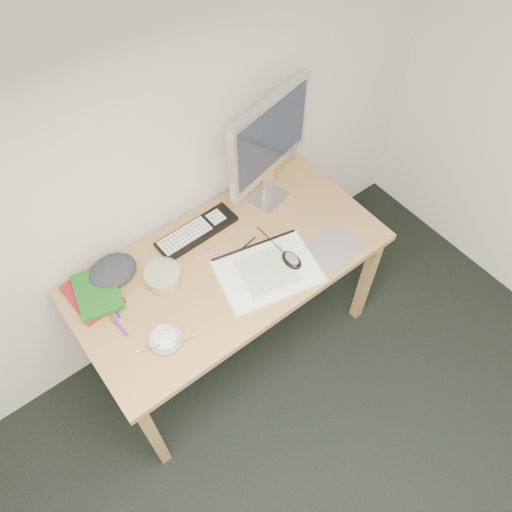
{
  "coord_description": "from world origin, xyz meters",
  "views": [
    {
      "loc": [
        -0.39,
        0.36,
        2.55
      ],
      "look_at": [
        0.38,
        1.34,
        0.83
      ],
      "focal_mm": 35.0,
      "sensor_mm": 36.0,
      "label": 1
    }
  ],
  "objects": [
    {
      "name": "fruit_tub",
      "position": [
        0.02,
        1.52,
        0.79
      ],
      "size": [
        0.19,
        0.19,
        0.08
      ],
      "primitive_type": "cylinder",
      "rotation": [
        0.0,
        0.0,
        -0.2
      ],
      "color": "gold",
      "rests_on": "desk"
    },
    {
      "name": "monitor",
      "position": [
        0.67,
        1.63,
        1.11
      ],
      "size": [
        0.49,
        0.19,
        0.58
      ],
      "rotation": [
        0.0,
        0.0,
        0.23
      ],
      "color": "silver",
      "rests_on": "desk"
    },
    {
      "name": "pencil_tan",
      "position": [
        0.33,
        1.45,
        0.75
      ],
      "size": [
        0.17,
        0.05,
        0.01
      ],
      "primitive_type": "cylinder",
      "rotation": [
        0.0,
        1.57,
        -0.27
      ],
      "color": "tan",
      "rests_on": "desk"
    },
    {
      "name": "pencil_black",
      "position": [
        0.39,
        1.45,
        0.75
      ],
      "size": [
        0.17,
        0.04,
        0.01
      ],
      "primitive_type": "cylinder",
      "rotation": [
        0.0,
        1.57,
        0.17
      ],
      "color": "black",
      "rests_on": "desk"
    },
    {
      "name": "mouse",
      "position": [
        0.51,
        1.26,
        0.78
      ],
      "size": [
        0.07,
        0.11,
        0.04
      ],
      "primitive_type": "ellipsoid",
      "rotation": [
        0.0,
        0.0,
        -0.04
      ],
      "color": "black",
      "rests_on": "sketchpad"
    },
    {
      "name": "book_red",
      "position": [
        -0.26,
        1.64,
        0.76
      ],
      "size": [
        0.19,
        0.25,
        0.02
      ],
      "primitive_type": "cube",
      "rotation": [
        0.0,
        0.0,
        0.06
      ],
      "color": "maroon",
      "rests_on": "desk"
    },
    {
      "name": "cloth_lump",
      "position": [
        -0.14,
        1.68,
        0.79
      ],
      "size": [
        0.18,
        0.15,
        0.07
      ],
      "primitive_type": "ellipsoid",
      "rotation": [
        0.0,
        0.0,
        0.04
      ],
      "color": "#282930",
      "rests_on": "desk"
    },
    {
      "name": "pencil_pink",
      "position": [
        0.26,
        1.51,
        0.75
      ],
      "size": [
        0.17,
        0.07,
        0.01
      ],
      "primitive_type": "cylinder",
      "rotation": [
        0.0,
        1.57,
        -0.33
      ],
      "color": "pink",
      "rests_on": "desk"
    },
    {
      "name": "marker_purple",
      "position": [
        -0.24,
        1.46,
        0.76
      ],
      "size": [
        0.03,
        0.15,
        0.01
      ],
      "primitive_type": "cylinder",
      "rotation": [
        0.0,
        1.57,
        1.66
      ],
      "color": "#6E2280",
      "rests_on": "desk"
    },
    {
      "name": "marker_orange",
      "position": [
        -0.25,
        1.55,
        0.76
      ],
      "size": [
        0.01,
        0.14,
        0.01
      ],
      "primitive_type": "cylinder",
      "rotation": [
        0.0,
        1.57,
        1.57
      ],
      "color": "#C25916",
      "rests_on": "desk"
    },
    {
      "name": "marker_blue",
      "position": [
        -0.21,
        1.54,
        0.76
      ],
      "size": [
        0.03,
        0.12,
        0.01
      ],
      "primitive_type": "cylinder",
      "rotation": [
        0.0,
        1.57,
        1.41
      ],
      "color": "#1F25AC",
      "rests_on": "desk"
    },
    {
      "name": "keyboard",
      "position": [
        0.28,
        1.66,
        0.76
      ],
      "size": [
        0.4,
        0.14,
        0.02
      ],
      "primitive_type": "cube",
      "rotation": [
        0.0,
        0.0,
        0.03
      ],
      "color": "black",
      "rests_on": "desk"
    },
    {
      "name": "chopsticks",
      "position": [
        -0.14,
        1.25,
        0.79
      ],
      "size": [
        0.21,
        0.09,
        0.02
      ],
      "primitive_type": "cylinder",
      "rotation": [
        0.0,
        1.57,
        -0.35
      ],
      "color": "#BABBBD",
      "rests_on": "rice_bowl"
    },
    {
      "name": "book_green",
      "position": [
        -0.24,
        1.63,
        0.78
      ],
      "size": [
        0.22,
        0.27,
        0.02
      ],
      "primitive_type": "cube",
      "rotation": [
        0.0,
        0.0,
        -0.23
      ],
      "color": "#175C17",
      "rests_on": "book_red"
    },
    {
      "name": "rice_bowl",
      "position": [
        -0.13,
        1.27,
        0.77
      ],
      "size": [
        0.14,
        0.14,
        0.04
      ],
      "primitive_type": "imported",
      "rotation": [
        0.0,
        0.0,
        -0.05
      ],
      "color": "silver",
      "rests_on": "desk"
    },
    {
      "name": "mousepad",
      "position": [
        0.72,
        1.21,
        0.75
      ],
      "size": [
        0.25,
        0.23,
        0.0
      ],
      "primitive_type": "cube",
      "rotation": [
        0.0,
        0.0,
        0.12
      ],
      "color": "slate",
      "rests_on": "desk"
    },
    {
      "name": "sketchpad",
      "position": [
        0.4,
        1.29,
        0.76
      ],
      "size": [
        0.49,
        0.4,
        0.01
      ],
      "primitive_type": "cube",
      "rotation": [
        0.0,
        0.0,
        -0.24
      ],
      "color": "white",
      "rests_on": "desk"
    },
    {
      "name": "desk",
      "position": [
        0.3,
        1.43,
        0.67
      ],
      "size": [
        1.4,
        0.7,
        0.75
      ],
      "color": "#A7794C",
      "rests_on": "ground"
    }
  ]
}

